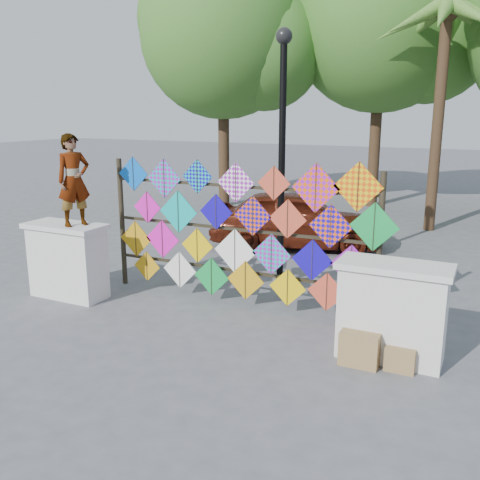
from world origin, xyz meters
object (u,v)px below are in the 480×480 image
Objects in this scene: vendor_woman at (74,180)px; sedan at (297,219)px; lamppost at (282,136)px; kite_rack at (242,233)px.

sedan is (2.07, 4.90, -1.35)m from vendor_woman.
lamppost is (0.66, -2.70, 2.02)m from sedan.
lamppost is (2.73, 2.20, 0.67)m from vendor_woman.
vendor_woman reaches higher than kite_rack.
kite_rack is at bearing -45.08° from vendor_woman.
sedan is 3.43m from lamppost.
lamppost is at bearing 83.00° from kite_rack.
vendor_woman is 5.49m from sedan.
sedan is at bearing 2.16° from vendor_woman.
lamppost reaches higher than sedan.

